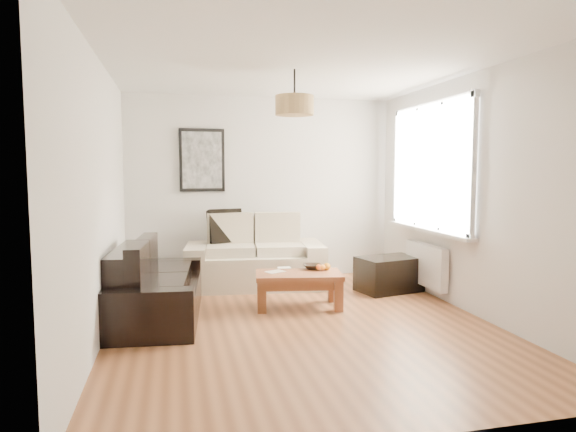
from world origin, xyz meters
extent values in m
plane|color=brown|center=(0.00, 0.00, 0.00)|extent=(4.50, 4.50, 0.00)
cube|color=white|center=(1.82, 0.80, 0.38)|extent=(0.10, 0.90, 0.52)
cylinder|color=tan|center=(0.00, 0.30, 2.23)|extent=(0.40, 0.40, 0.20)
cube|color=black|center=(1.45, 1.08, 0.22)|extent=(0.87, 0.66, 0.44)
cube|color=black|center=(-0.56, 2.00, 0.79)|extent=(0.49, 0.25, 0.46)
cube|color=black|center=(0.09, 2.00, 0.76)|extent=(0.42, 0.17, 0.41)
imported|color=black|center=(0.34, 0.79, 0.43)|extent=(0.27, 0.27, 0.06)
sphere|color=orange|center=(0.43, 0.66, 0.44)|extent=(0.07, 0.07, 0.06)
sphere|color=orange|center=(0.49, 0.69, 0.44)|extent=(0.09, 0.09, 0.09)
sphere|color=#FF5C15|center=(0.38, 0.68, 0.44)|extent=(0.07, 0.07, 0.06)
cube|color=white|center=(-0.12, 0.72, 0.40)|extent=(0.25, 0.22, 0.01)
camera|label=1|loc=(-1.24, -4.77, 1.56)|focal=30.88mm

